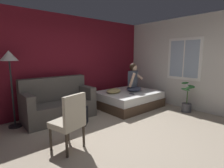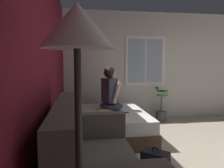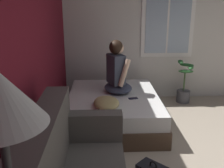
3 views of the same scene
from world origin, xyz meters
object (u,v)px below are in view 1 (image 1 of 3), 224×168
Objects in this scene: side_chair at (70,120)px; throw_pillow at (114,91)px; floor_lamp at (9,63)px; cell_phone at (132,94)px; person_seated at (133,80)px; potted_plant at (187,101)px; bed at (128,99)px; backpack at (83,116)px; couch at (58,103)px.

side_chair is 2.42m from throw_pillow.
cell_phone is at bearing -16.54° from floor_lamp.
person_seated reaches higher than side_chair.
person_seated is 1.65m from potted_plant.
person_seated reaches higher than cell_phone.
bed is 4.01× the size of backpack.
backpack is at bearing -34.70° from floor_lamp.
person_seated is at bearing 118.46° from potted_plant.
cell_phone is at bearing -143.02° from person_seated.
throw_pillow is at bearing 163.77° from person_seated.
person_seated reaches higher than backpack.
bed is 0.62m from person_seated.
floor_lamp is at bearing 169.64° from bed.
throw_pillow is at bearing 17.58° from backpack.
couch is at bearing 168.54° from throw_pillow.
bed is at bearing 121.68° from potted_plant.
couch is at bearing 168.04° from bed.
floor_lamp is at bearing 145.30° from backpack.
throw_pillow is 2.75m from floor_lamp.
cell_phone is (-0.31, -0.23, -0.35)m from person_seated.
side_chair is 2.04× the size of throw_pillow.
throw_pillow is at bearing 166.49° from bed.
potted_plant is at bearing -48.24° from throw_pillow.
side_chair is at bearing -107.08° from couch.
side_chair is at bearing -158.61° from person_seated.
side_chair is at bearing -156.24° from bed.
cell_phone is at bearing 132.78° from potted_plant.
person_seated is 1.91× the size of backpack.
floor_lamp is 4.58m from potted_plant.
couch reaches higher than side_chair.
cell_phone is (1.93, -0.75, 0.09)m from couch.
backpack is at bearing 48.21° from side_chair.
floor_lamp is 2.00× the size of potted_plant.
throw_pillow is (-0.51, 0.12, 0.31)m from bed.
backpack is at bearing -70.46° from couch.
side_chair is 1.98m from floor_lamp.
person_seated is 1.03× the size of potted_plant.
couch reaches higher than backpack.
floor_lamp is at bearing 168.93° from person_seated.
couch is (-2.09, 0.44, 0.16)m from bed.
couch is at bearing 147.70° from potted_plant.
cell_phone is 1.57m from potted_plant.
floor_lamp reaches higher than cell_phone.
floor_lamp is (-2.57, 0.44, 0.88)m from throw_pillow.
floor_lamp is (-0.98, 0.12, 1.04)m from couch.
person_seated is at bearing -16.23° from throw_pillow.
person_seated is at bearing 21.39° from side_chair.
throw_pillow is (1.59, -0.32, 0.16)m from couch.
throw_pillow reaches higher than cell_phone.
person_seated is at bearing -157.88° from cell_phone.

